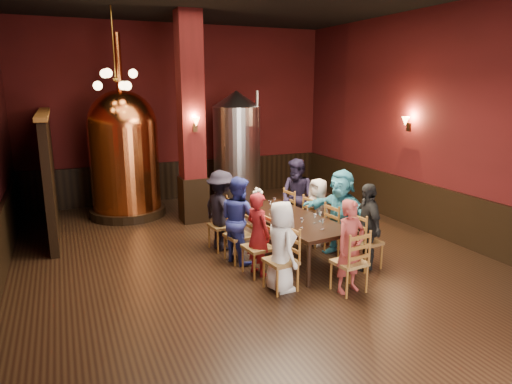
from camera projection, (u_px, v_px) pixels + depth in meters
name	position (u px, v px, depth m)	size (l,w,h in m)	color
room	(255.00, 132.00, 7.44)	(10.00, 10.02, 4.50)	black
wainscot_right	(432.00, 210.00, 9.36)	(0.08, 9.90, 1.00)	black
wainscot_back	(183.00, 180.00, 12.28)	(7.90, 0.08, 1.00)	black
column	(191.00, 120.00, 9.82)	(0.58, 0.58, 4.50)	#4A0F10
partition	(50.00, 175.00, 9.31)	(0.22, 3.50, 2.40)	black
pendant_cluster	(116.00, 80.00, 9.14)	(0.90, 0.90, 1.70)	#A57226
sconce_wall	(409.00, 123.00, 9.66)	(0.20, 0.20, 0.36)	black
sconce_column	(195.00, 124.00, 9.57)	(0.20, 0.20, 0.36)	black
dining_table	(290.00, 221.00, 7.98)	(1.28, 2.50, 0.75)	black
chair_0	(281.00, 261.00, 6.77)	(0.46, 0.46, 0.92)	#976226
person_0	(281.00, 246.00, 6.72)	(0.67, 0.44, 1.37)	white
chair_1	(258.00, 247.00, 7.34)	(0.46, 0.46, 0.92)	#976226
person_1	(258.00, 234.00, 7.29)	(0.50, 0.33, 1.36)	maroon
chair_2	(239.00, 235.00, 7.89)	(0.46, 0.46, 0.92)	#976226
person_2	(239.00, 219.00, 7.83)	(0.73, 0.36, 1.50)	navy
chair_3	(222.00, 225.00, 8.46)	(0.46, 0.46, 0.92)	#976226
person_3	(222.00, 210.00, 8.39)	(0.96, 0.55, 1.49)	black
chair_4	(366.00, 241.00, 7.60)	(0.46, 0.46, 0.92)	#976226
person_4	(367.00, 226.00, 7.54)	(0.85, 0.35, 1.45)	black
chair_5	(340.00, 230.00, 8.17)	(0.46, 0.46, 0.92)	#976226
person_5	(341.00, 213.00, 8.09)	(1.46, 0.46, 1.57)	teal
chair_6	(317.00, 221.00, 8.72)	(0.46, 0.46, 0.92)	#976226
person_6	(318.00, 212.00, 8.68)	(0.63, 0.41, 1.29)	beige
chair_7	(297.00, 213.00, 9.29)	(0.46, 0.46, 0.92)	#976226
person_7	(297.00, 197.00, 9.21)	(0.76, 0.37, 1.56)	black
chair_8	(349.00, 262.00, 6.73)	(0.46, 0.46, 0.92)	#976226
person_8	(350.00, 247.00, 6.67)	(0.51, 0.34, 1.40)	maroon
copper_kettle	(124.00, 152.00, 10.40)	(1.99, 1.99, 4.09)	black
steel_vessel	(237.00, 148.00, 11.55)	(1.44, 1.44, 2.86)	#B2B2B7
rose_vase	(258.00, 194.00, 8.72)	(0.20, 0.20, 0.34)	white
wine_glass_0	(270.00, 205.00, 8.42)	(0.07, 0.07, 0.17)	white
wine_glass_1	(320.00, 217.00, 7.69)	(0.07, 0.07, 0.17)	white
wine_glass_2	(302.00, 223.00, 7.35)	(0.07, 0.07, 0.17)	white
wine_glass_3	(323.00, 224.00, 7.27)	(0.07, 0.07, 0.17)	white
wine_glass_4	(275.00, 202.00, 8.64)	(0.07, 0.07, 0.17)	white
wine_glass_5	(315.00, 219.00, 7.58)	(0.07, 0.07, 0.17)	white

